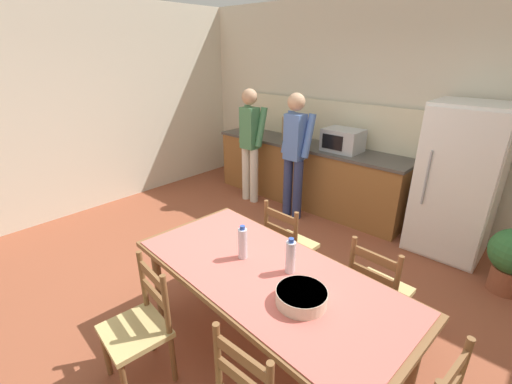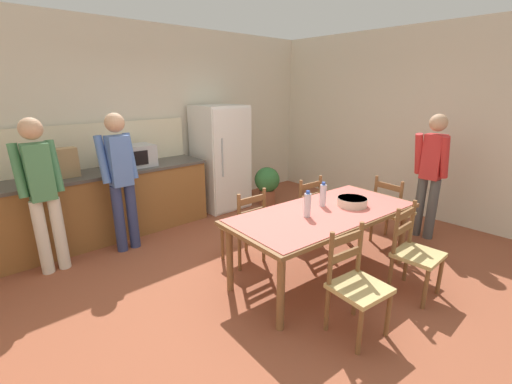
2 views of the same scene
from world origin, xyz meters
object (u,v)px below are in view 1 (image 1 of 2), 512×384
Objects in this scene: refrigerator at (458,182)px; paper_bag at (291,129)px; bottle_near_centre at (243,243)px; bottle_off_centre at (290,257)px; serving_bowl at (301,296)px; chair_side_near_left at (140,327)px; microwave at (343,140)px; chair_side_far_right at (377,291)px; dining_table at (267,281)px; person_at_sink at (250,140)px; person_at_counter at (295,151)px; chair_side_far_left at (288,246)px.

paper_bag is (-2.32, 0.01, 0.25)m from refrigerator.
paper_bag is 1.33× the size of bottle_near_centre.
bottle_near_centre is at bearing -165.88° from bottle_off_centre.
chair_side_near_left reaches higher than serving_bowl.
bottle_near_centre is (0.63, -2.58, -0.20)m from microwave.
chair_side_far_right is (1.05, 1.48, 0.00)m from chair_side_near_left.
paper_bag is 1.13× the size of serving_bowl.
chair_side_near_left is 1.81m from chair_side_far_right.
dining_table is (-0.57, -2.58, -0.18)m from refrigerator.
person_at_sink reaches higher than microwave.
person_at_counter is (0.44, -0.51, -0.15)m from paper_bag.
serving_bowl is (-0.21, -2.68, -0.05)m from refrigerator.
paper_bag reaches higher than chair_side_far_left.
bottle_off_centre is at bearing 44.95° from dining_table.
chair_side_near_left is (-0.11, -1.54, 0.00)m from chair_side_far_left.
paper_bag reaches higher than chair_side_near_left.
refrigerator is at bearing -0.28° from paper_bag.
microwave reaches higher than bottle_near_centre.
person_at_counter is (-0.42, -0.52, -0.12)m from microwave.
microwave is 0.55× the size of chair_side_far_right.
dining_table is 1.26× the size of person_at_sink.
chair_side_far_left is at bearing 127.19° from bottle_off_centre.
chair_side_near_left is 1.00× the size of chair_side_far_right.
chair_side_far_left is 1.00× the size of chair_side_near_left.
person_at_sink is (-2.25, 1.99, 0.08)m from bottle_off_centre.
serving_bowl is 0.19× the size of person_at_counter.
serving_bowl is (0.62, -0.12, -0.07)m from bottle_near_centre.
serving_bowl is 0.35× the size of chair_side_far_left.
chair_side_near_left is (-0.88, -0.64, -0.37)m from serving_bowl.
person_at_sink is at bearing -34.52° from chair_side_far_left.
chair_side_far_left is at bearing 92.95° from chair_side_near_left.
microwave is 0.29× the size of person_at_sink.
chair_side_far_right is at bearing 56.63° from bottle_off_centre.
serving_bowl is at bearing -10.67° from bottle_near_centre.
person_at_sink reaches higher than dining_table.
refrigerator reaches higher than bottle_off_centre.
bottle_off_centre reaches higher than chair_side_far_right.
person_at_sink is 0.84m from person_at_counter.
microwave is at bearing 103.65° from bottle_near_centre.
refrigerator is 3.45× the size of microwave.
serving_bowl is 0.35× the size of chair_side_near_left.
microwave is 1.85× the size of bottle_off_centre.
bottle_near_centre is (-0.83, -2.56, 0.02)m from refrigerator.
bottle_off_centre is at bearing -53.11° from paper_bag.
refrigerator is 3.52m from chair_side_near_left.
bottle_near_centre and bottle_off_centre have the same top height.
person_at_sink is at bearing 88.63° from person_at_counter.
bottle_off_centre is at bearing -131.46° from person_at_sink.
dining_table is at bearing -102.50° from refrigerator.
refrigerator is at bearing -75.10° from person_at_counter.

